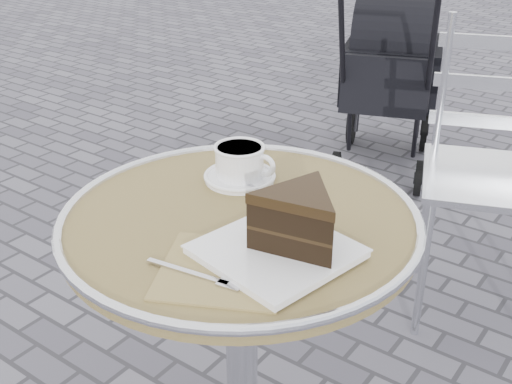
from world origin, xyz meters
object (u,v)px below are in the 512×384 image
Objects in this scene: cafe_table at (241,285)px; cappuccino_set at (240,165)px; cake_plate_set at (292,227)px; baby_stroller at (390,81)px; bistro_chair at (498,137)px.

cafe_table is 4.18× the size of cappuccino_set.
cake_plate_set reaches higher than cafe_table.
cafe_table is at bearing -93.97° from baby_stroller.
cafe_table is 2.02m from baby_stroller.
baby_stroller is at bearing 110.22° from bistro_chair.
cake_plate_set is 0.39× the size of bistro_chair.
baby_stroller is at bearing 121.38° from cake_plate_set.
cappuccino_set is 0.18× the size of baby_stroller.
bistro_chair is (0.03, 1.15, -0.20)m from cake_plate_set.
bistro_chair reaches higher than cappuccino_set.
cake_plate_set is at bearing -90.26° from baby_stroller.
cafe_table is 1.97× the size of cake_plate_set.
cappuccino_set is 1.01m from bistro_chair.
cake_plate_set is 2.15m from baby_stroller.
bistro_chair is at bearing 60.38° from cappuccino_set.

